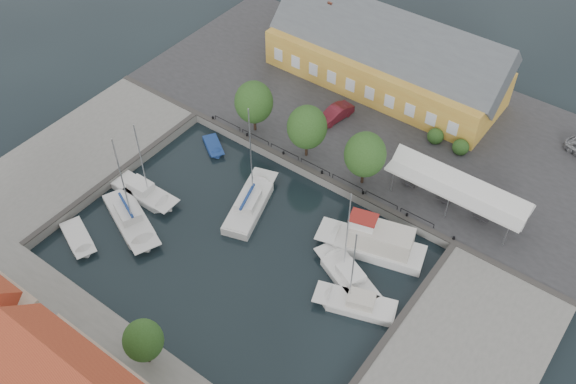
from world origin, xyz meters
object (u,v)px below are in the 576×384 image
at_px(tent_canopy, 458,187).
at_px(trawler, 375,244).
at_px(launch_sw, 78,239).
at_px(warehouse, 383,56).
at_px(car_red, 335,114).
at_px(center_sailboat, 250,205).
at_px(west_boat_c, 144,194).
at_px(east_boat_a, 348,277).
at_px(launch_nw, 214,147).
at_px(west_boat_d, 131,220).
at_px(east_boat_b, 357,305).

distance_m(tent_canopy, trawler, 9.85).
relative_size(trawler, launch_sw, 1.89).
distance_m(warehouse, tent_canopy, 21.63).
bearing_deg(tent_canopy, car_red, 165.72).
xyz_separation_m(center_sailboat, west_boat_c, (-9.83, -5.10, -0.10)).
bearing_deg(warehouse, car_red, -91.66).
height_order(east_boat_a, launch_nw, east_boat_a).
xyz_separation_m(car_red, center_sailboat, (0.25, -15.68, -1.43)).
distance_m(trawler, west_boat_d, 23.94).
bearing_deg(launch_sw, launch_nw, 84.50).
relative_size(west_boat_d, launch_nw, 3.02).
relative_size(center_sailboat, launch_nw, 3.12).
relative_size(tent_canopy, east_boat_a, 1.26).
distance_m(east_boat_b, west_boat_d, 23.74).
relative_size(center_sailboat, west_boat_c, 1.20).
bearing_deg(car_red, east_boat_a, -42.16).
distance_m(tent_canopy, west_boat_c, 31.36).
bearing_deg(warehouse, west_boat_c, -108.00).
height_order(trawler, west_boat_c, west_boat_c).
relative_size(center_sailboat, west_boat_d, 1.03).
relative_size(east_boat_b, launch_nw, 2.53).
bearing_deg(warehouse, east_boat_a, -64.67).
height_order(warehouse, trawler, warehouse).
height_order(trawler, east_boat_b, east_boat_b).
distance_m(center_sailboat, east_boat_b, 15.44).
distance_m(east_boat_a, launch_nw, 22.58).
bearing_deg(car_red, tent_canopy, -3.35).
bearing_deg(east_boat_b, car_red, 128.25).
xyz_separation_m(trawler, launch_sw, (-23.61, -15.75, -0.93)).
bearing_deg(center_sailboat, east_boat_a, -7.20).
distance_m(warehouse, west_boat_c, 32.18).
xyz_separation_m(car_red, east_boat_b, (15.25, -19.35, -1.53)).
bearing_deg(center_sailboat, west_boat_d, -134.19).
bearing_deg(launch_nw, car_red, 51.67).
bearing_deg(warehouse, trawler, -60.25).
bearing_deg(trawler, warehouse, 119.75).
xyz_separation_m(east_boat_b, launch_nw, (-23.95, 8.34, -0.17)).
xyz_separation_m(tent_canopy, car_red, (-16.87, 4.29, -1.89)).
bearing_deg(west_boat_d, warehouse, 76.22).
bearing_deg(warehouse, west_boat_d, -103.78).
relative_size(car_red, west_boat_c, 0.46).
distance_m(east_boat_b, launch_nw, 25.36).
height_order(warehouse, tent_canopy, warehouse).
xyz_separation_m(tent_canopy, west_boat_d, (-24.87, -19.86, -3.41)).
height_order(warehouse, west_boat_d, west_boat_d).
distance_m(warehouse, west_boat_d, 34.97).
height_order(east_boat_b, west_boat_d, west_boat_d).
distance_m(warehouse, trawler, 26.25).
relative_size(car_red, west_boat_d, 0.40).
xyz_separation_m(east_boat_b, launch_sw, (-25.66, -9.43, -0.17)).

